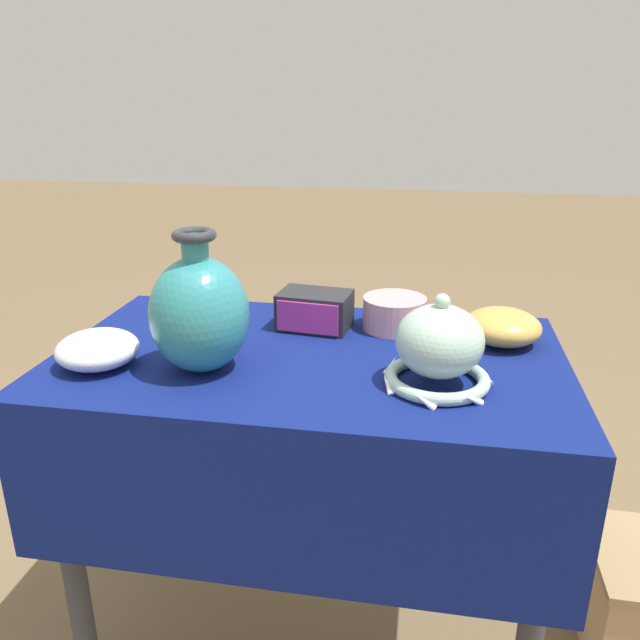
{
  "coord_description": "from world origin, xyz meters",
  "views": [
    {
      "loc": [
        0.21,
        -1.07,
        1.17
      ],
      "look_at": [
        0.03,
        -0.07,
        0.8
      ],
      "focal_mm": 35.0,
      "sensor_mm": 36.0,
      "label": 1
    }
  ],
  "objects": [
    {
      "name": "ground_plane",
      "position": [
        0.0,
        0.0,
        0.0
      ],
      "size": [
        14.0,
        14.0,
        0.0
      ],
      "primitive_type": "plane",
      "color": "brown"
    },
    {
      "name": "display_table",
      "position": [
        0.0,
        -0.02,
        0.6
      ],
      "size": [
        0.95,
        0.56,
        0.7
      ],
      "color": "#38383D",
      "rests_on": "ground_plane"
    },
    {
      "name": "pot_squat_rose",
      "position": [
        0.15,
        0.16,
        0.74
      ],
      "size": [
        0.13,
        0.13,
        0.07
      ],
      "primitive_type": "cylinder",
      "color": "#D19399",
      "rests_on": "display_table"
    },
    {
      "name": "vase_tall_bulbous",
      "position": [
        -0.17,
        -0.1,
        0.81
      ],
      "size": [
        0.17,
        0.17,
        0.25
      ],
      "color": "teal",
      "rests_on": "display_table"
    },
    {
      "name": "mosaic_tile_box",
      "position": [
        -0.02,
        0.13,
        0.74
      ],
      "size": [
        0.16,
        0.12,
        0.08
      ],
      "rotation": [
        0.0,
        0.0,
        -0.12
      ],
      "color": "#232328",
      "rests_on": "display_table"
    },
    {
      "name": "vase_dome_bell",
      "position": [
        0.24,
        -0.1,
        0.77
      ],
      "size": [
        0.19,
        0.19,
        0.17
      ],
      "color": "#A8CCB7",
      "rests_on": "display_table"
    },
    {
      "name": "bowl_shallow_ochre",
      "position": [
        0.36,
        0.11,
        0.74
      ],
      "size": [
        0.15,
        0.15,
        0.07
      ],
      "primitive_type": "ellipsoid",
      "color": "gold",
      "rests_on": "display_table"
    },
    {
      "name": "bowl_shallow_porcelain",
      "position": [
        -0.36,
        -0.12,
        0.74
      ],
      "size": [
        0.15,
        0.15,
        0.06
      ],
      "primitive_type": "ellipsoid",
      "color": "white",
      "rests_on": "display_table"
    }
  ]
}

